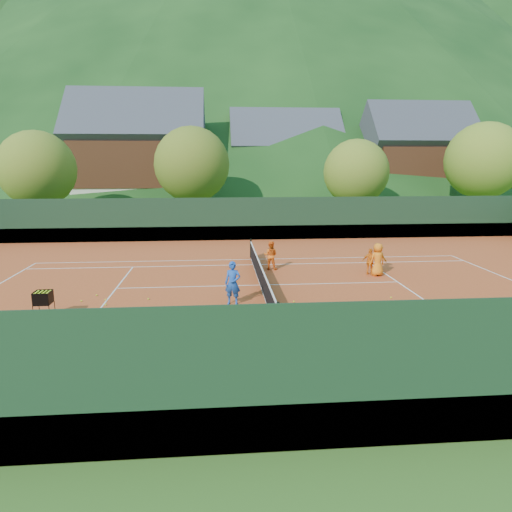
{
  "coord_description": "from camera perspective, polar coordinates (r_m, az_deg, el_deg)",
  "views": [
    {
      "loc": [
        -1.88,
        -19.83,
        5.56
      ],
      "look_at": [
        -0.2,
        0.0,
        1.37
      ],
      "focal_mm": 32.0,
      "sensor_mm": 36.0,
      "label": 1
    }
  ],
  "objects": [
    {
      "name": "tennis_ball_23",
      "position": [
        15.82,
        -12.34,
        -8.77
      ],
      "size": [
        0.07,
        0.07,
        0.07
      ],
      "primitive_type": "sphere",
      "color": "#C7DC24",
      "rests_on": "clay_court"
    },
    {
      "name": "tennis_ball_24",
      "position": [
        12.62,
        13.23,
        -14.33
      ],
      "size": [
        0.07,
        0.07,
        0.07
      ],
      "primitive_type": "sphere",
      "color": "#C7DC24",
      "rests_on": "clay_court"
    },
    {
      "name": "tennis_ball_0",
      "position": [
        16.19,
        -8.35,
        -8.13
      ],
      "size": [
        0.07,
        0.07,
        0.07
      ],
      "primitive_type": "sphere",
      "color": "#C7DC24",
      "rests_on": "clay_court"
    },
    {
      "name": "tennis_ball_15",
      "position": [
        13.43,
        -16.27,
        -12.83
      ],
      "size": [
        0.07,
        0.07,
        0.07
      ],
      "primitive_type": "sphere",
      "color": "#C7DC24",
      "rests_on": "clay_court"
    },
    {
      "name": "tennis_ball_6",
      "position": [
        15.57,
        20.86,
        -9.65
      ],
      "size": [
        0.07,
        0.07,
        0.07
      ],
      "primitive_type": "sphere",
      "color": "#C7DC24",
      "rests_on": "clay_court"
    },
    {
      "name": "tennis_ball_17",
      "position": [
        16.1,
        16.57,
        -8.64
      ],
      "size": [
        0.07,
        0.07,
        0.07
      ],
      "primitive_type": "sphere",
      "color": "#C7DC24",
      "rests_on": "clay_court"
    },
    {
      "name": "tree_a",
      "position": [
        40.39,
        -25.69,
        9.76
      ],
      "size": [
        6.0,
        6.0,
        7.88
      ],
      "color": "#402B19",
      "rests_on": "ground"
    },
    {
      "name": "coach",
      "position": [
        17.8,
        -2.93,
        -3.4
      ],
      "size": [
        0.71,
        0.55,
        1.71
      ],
      "primitive_type": "imported",
      "rotation": [
        0.0,
        0.0,
        -0.26
      ],
      "color": "#1A4AAA",
      "rests_on": "clay_court"
    },
    {
      "name": "tennis_ball_12",
      "position": [
        14.21,
        6.66,
        -10.99
      ],
      "size": [
        0.07,
        0.07,
        0.07
      ],
      "primitive_type": "sphere",
      "color": "#C7DC24",
      "rests_on": "clay_court"
    },
    {
      "name": "clay_court",
      "position": [
        20.68,
        0.56,
        -3.68
      ],
      "size": [
        40.0,
        24.0,
        0.02
      ],
      "primitive_type": "cube",
      "color": "#B2441D",
      "rests_on": "ground"
    },
    {
      "name": "ground",
      "position": [
        20.68,
        0.56,
        -3.71
      ],
      "size": [
        400.0,
        400.0,
        0.0
      ],
      "primitive_type": "plane",
      "color": "#2D551A",
      "rests_on": "ground"
    },
    {
      "name": "tennis_ball_10",
      "position": [
        15.79,
        8.04,
        -8.65
      ],
      "size": [
        0.07,
        0.07,
        0.07
      ],
      "primitive_type": "sphere",
      "color": "#C7DC24",
      "rests_on": "clay_court"
    },
    {
      "name": "tennis_ball_18",
      "position": [
        18.07,
        -26.36,
        -7.14
      ],
      "size": [
        0.07,
        0.07,
        0.07
      ],
      "primitive_type": "sphere",
      "color": "#C7DC24",
      "rests_on": "clay_court"
    },
    {
      "name": "student_d",
      "position": [
        24.02,
        14.99,
        -0.17
      ],
      "size": [
        1.02,
        0.81,
        1.38
      ],
      "primitive_type": "imported",
      "rotation": [
        0.0,
        0.0,
        2.75
      ],
      "color": "orange",
      "rests_on": "clay_court"
    },
    {
      "name": "tennis_ball_9",
      "position": [
        19.52,
        16.52,
        -5.0
      ],
      "size": [
        0.07,
        0.07,
        0.07
      ],
      "primitive_type": "sphere",
      "color": "#C7DC24",
      "rests_on": "clay_court"
    },
    {
      "name": "mountain_far",
      "position": [
        186.88,
        -1.13,
        27.24
      ],
      "size": [
        280.0,
        280.0,
        110.0
      ],
      "primitive_type": "cone",
      "color": "black",
      "rests_on": "ground"
    },
    {
      "name": "tree_b",
      "position": [
        39.89,
        -8.03,
        11.26
      ],
      "size": [
        6.4,
        6.4,
        8.4
      ],
      "color": "#432B1A",
      "rests_on": "ground"
    },
    {
      "name": "student_b",
      "position": [
        23.09,
        14.09,
        -0.69
      ],
      "size": [
        0.83,
        0.61,
        1.31
      ],
      "primitive_type": "imported",
      "rotation": [
        0.0,
        0.0,
        2.72
      ],
      "color": "orange",
      "rests_on": "clay_court"
    },
    {
      "name": "court_lines",
      "position": [
        20.68,
        0.56,
        -3.65
      ],
      "size": [
        23.83,
        11.03,
        0.0
      ],
      "color": "white",
      "rests_on": "clay_court"
    },
    {
      "name": "tennis_ball_1",
      "position": [
        20.17,
        -19.3,
        -4.64
      ],
      "size": [
        0.07,
        0.07,
        0.07
      ],
      "primitive_type": "sphere",
      "color": "#C7DC24",
      "rests_on": "clay_court"
    },
    {
      "name": "chalet_right",
      "position": [
        54.42,
        19.24,
        10.93
      ],
      "size": [
        11.5,
        8.82,
        11.91
      ],
      "color": "beige",
      "rests_on": "ground"
    },
    {
      "name": "tennis_ball_14",
      "position": [
        18.29,
        4.76,
        -5.68
      ],
      "size": [
        0.07,
        0.07,
        0.07
      ],
      "primitive_type": "sphere",
      "color": "#C7DC24",
      "rests_on": "clay_court"
    },
    {
      "name": "mountain_far_right",
      "position": [
        197.59,
        25.16,
        23.1
      ],
      "size": [
        260.0,
        260.0,
        95.0
      ],
      "primitive_type": "cone",
      "color": "black",
      "rests_on": "ground"
    },
    {
      "name": "tennis_ball_16",
      "position": [
        19.05,
        -13.31,
        -5.24
      ],
      "size": [
        0.07,
        0.07,
        0.07
      ],
      "primitive_type": "sphere",
      "color": "#C7DC24",
      "rests_on": "clay_court"
    },
    {
      "name": "tennis_net",
      "position": [
        20.55,
        0.57,
        -2.31
      ],
      "size": [
        0.1,
        12.07,
        1.1
      ],
      "color": "black",
      "rests_on": "clay_court"
    },
    {
      "name": "tree_c",
      "position": [
        40.62,
        12.38,
        10.19
      ],
      "size": [
        5.6,
        5.6,
        7.35
      ],
      "color": "#412B1A",
      "rests_on": "ground"
    },
    {
      "name": "tennis_ball_21",
      "position": [
        15.51,
        -9.48,
        -9.07
      ],
      "size": [
        0.07,
        0.07,
        0.07
      ],
      "primitive_type": "sphere",
      "color": "#C7DC24",
      "rests_on": "clay_court"
    },
    {
      "name": "chalet_left",
      "position": [
        50.49,
        -14.38,
        11.63
      ],
      "size": [
        13.8,
        9.93,
        12.92
      ],
      "color": "beige",
      "rests_on": "ground"
    },
    {
      "name": "student_a",
      "position": [
        23.46,
        1.83,
        0.09
      ],
      "size": [
        0.86,
        0.75,
        1.48
      ],
      "primitive_type": "imported",
      "rotation": [
        0.0,
        0.0,
        2.84
      ],
      "color": "orange",
      "rests_on": "clay_court"
    },
    {
      "name": "tennis_ball_3",
      "position": [
        16.53,
        15.33,
        -8.01
      ],
      "size": [
        0.07,
        0.07,
        0.07
      ],
      "primitive_type": "sphere",
      "color": "#C7DC24",
      "rests_on": "clay_court"
    },
    {
      "name": "tennis_ball_11",
      "position": [
        19.58,
        -21.0,
        -5.26
      ],
      "size": [
        0.07,
        0.07,
        0.07
      ],
      "primitive_type": "sphere",
      "color": "#C7DC24",
      "rests_on": "clay_court"
    },
    {
      "name": "tennis_ball_20",
      "position": [
        15.96,
        10.62,
        -8.51
      ],
      "size": [
        0.07,
        0.07,
        0.07
      ],
      "primitive_type": "sphere",
      "color": "#C7DC24",
      "rests_on": "clay_court"
    },
    {
      "name": "ball_hopper",
      "position": [
        17.88,
        -25.08,
        -4.82
      ],
      "size": [
        0.57,
        0.57,
        1.0
      ],
      "color": "black",
      "rests_on": "clay_court"
    },
    {
      "name": "chalet_mid",
      "position": [
        54.41,
        3.57,
        11.27
      ],
      "size": [
        12.65,
        8.82,
        11.45
      ],
      "color": "beige",
      "rests_on": "ground"
    },
    {
      "name": "student_c",
      "position": [
        22.92,
        14.95,
        -0.44
      ],
      "size": [
        0.89,
        0.69,
        1.61
      ],
      "primitive_type": "imported",
      "rotation": [
        0.0,
        0.0,
        3.39
      ],
      "color": "orange",
      "rests_on": "clay_court"
    },
    {
      "name": "tennis_ball_8",
      "position": [
        13.4,
        -9.24,
        -12.54
      ],
      "size": [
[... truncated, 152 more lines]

